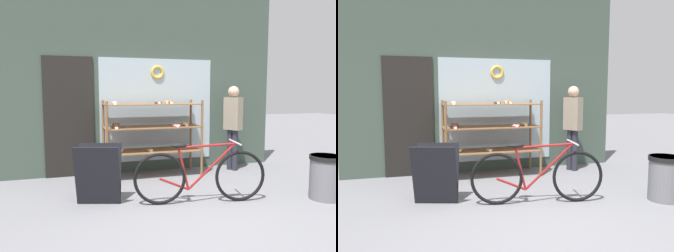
# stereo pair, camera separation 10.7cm
# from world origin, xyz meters

# --- Properties ---
(ground_plane) EXTENTS (30.00, 30.00, 0.00)m
(ground_plane) POSITION_xyz_m (0.00, 0.00, 0.00)
(ground_plane) COLOR slate
(storefront_facade) EXTENTS (5.12, 0.13, 3.44)m
(storefront_facade) POSITION_xyz_m (-0.04, 2.67, 1.67)
(storefront_facade) COLOR #3D4C42
(storefront_facade) RESTS_ON ground_plane
(display_case) EXTENTS (1.69, 0.59, 1.34)m
(display_case) POSITION_xyz_m (0.00, 2.23, 0.85)
(display_case) COLOR brown
(display_case) RESTS_ON ground_plane
(bicycle) EXTENTS (1.79, 0.48, 0.83)m
(bicycle) POSITION_xyz_m (0.26, 0.67, 0.38)
(bicycle) COLOR black
(bicycle) RESTS_ON ground_plane
(sandwich_board) EXTENTS (0.66, 0.53, 0.79)m
(sandwich_board) POSITION_xyz_m (-1.05, 1.03, 0.40)
(sandwich_board) COLOR black
(sandwich_board) RESTS_ON ground_plane
(pedestrian) EXTENTS (0.31, 0.37, 1.60)m
(pedestrian) POSITION_xyz_m (1.58, 2.22, 0.94)
(pedestrian) COLOR #282833
(pedestrian) RESTS_ON ground_plane
(trash_bin) EXTENTS (0.45, 0.45, 0.62)m
(trash_bin) POSITION_xyz_m (2.00, 0.30, 0.34)
(trash_bin) COLOR slate
(trash_bin) RESTS_ON ground_plane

